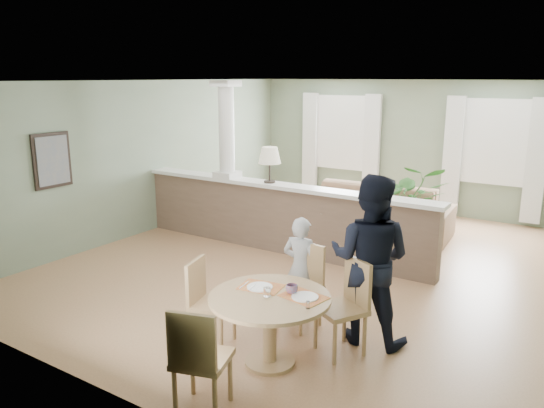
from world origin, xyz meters
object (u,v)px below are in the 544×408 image
Objects in this scene: sofa at (370,210)px; chair_far_man at (347,302)px; child_person at (301,268)px; chair_far_boy at (303,281)px; houseplant at (409,204)px; dining_table at (271,310)px; chair_near at (198,356)px; chair_side at (206,298)px; man_person at (370,260)px.

chair_far_man reaches higher than sofa.
child_person reaches higher than chair_far_man.
chair_far_man reaches higher than chair_far_boy.
child_person is (0.70, -3.73, 0.20)m from sofa.
houseplant reaches higher than child_person.
chair_near is at bearing -93.05° from dining_table.
chair_side is at bearing -97.91° from houseplant.
chair_far_boy reaches higher than sofa.
man_person is (1.57, -3.80, 0.49)m from sofa.
chair_near reaches higher than sofa.
chair_side is (-1.30, -0.65, -0.03)m from chair_far_man.
sofa is at bearing -82.95° from child_person.
houseplant is at bearing -21.88° from chair_side.
houseplant is 3.45m from child_person.
child_person is at bearing -83.60° from sofa.
houseplant is 1.43× the size of chair_near.
dining_table is (0.17, -4.49, -0.13)m from houseplant.
chair_far_boy is 0.97× the size of chair_near.
chair_far_man is 1.01× the size of chair_near.
child_person is at bearing -101.20° from chair_near.
chair_far_man is 0.51m from man_person.
houseplant is at bearing -95.35° from child_person.
dining_table is 1.29× the size of chair_side.
chair_near is at bearing 92.39° from child_person.
chair_side is (0.18, -4.80, 0.09)m from sofa.
chair_far_boy is at bearing 100.15° from dining_table.
dining_table is at bearing -87.90° from houseplant.
sofa is 3.08× the size of chair_side.
chair_near is at bearing -76.88° from chair_far_boy.
chair_far_man is 1.46m from chair_side.
chair_near is 2.06m from child_person.
child_person is 0.67× the size of man_person.
chair_far_boy reaches higher than chair_side.
houseplant is at bearing -84.11° from man_person.
child_person is at bearing 140.14° from chair_far_boy.
chair_far_boy is 0.52× the size of man_person.
houseplant is 4.56m from chair_side.
chair_side is at bearing -113.64° from chair_far_boy.
child_person is (0.52, 1.07, 0.11)m from chair_side.
man_person is at bearing 13.40° from chair_far_boy.
dining_table is 1.26× the size of chair_far_boy.
chair_side reaches higher than dining_table.
chair_near reaches higher than dining_table.
houseplant is 1.18× the size of dining_table.
houseplant is 4.50m from dining_table.
chair_far_man is at bearing -77.32° from chair_side.
chair_far_boy is (0.81, -3.85, 0.10)m from sofa.
child_person is at bearing -40.03° from chair_side.
dining_table is at bearing -102.66° from chair_side.
man_person is at bearing 171.63° from child_person.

